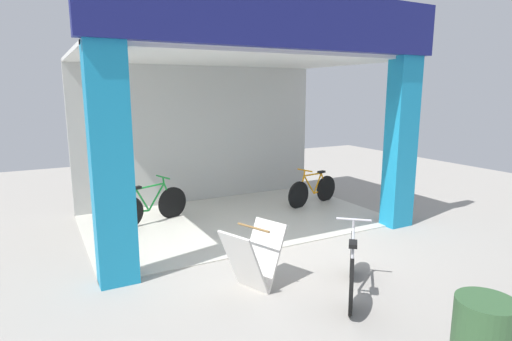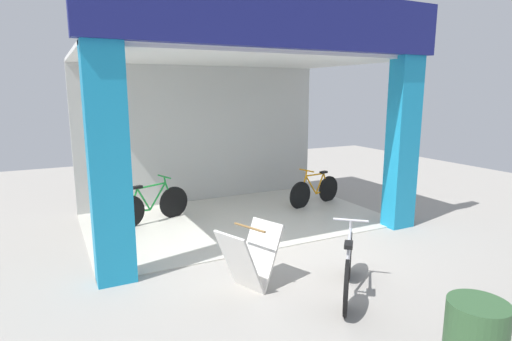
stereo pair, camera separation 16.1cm
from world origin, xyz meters
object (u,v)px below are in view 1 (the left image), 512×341
at_px(bicycle_inside_0, 313,190).
at_px(sandwich_board_sign, 253,258).
at_px(bicycle_parked_0, 352,267).
at_px(bicycle_inside_1, 151,206).

xyz_separation_m(bicycle_inside_0, sandwich_board_sign, (-3.07, -2.95, 0.08)).
bearing_deg(bicycle_inside_0, bicycle_parked_0, -119.11).
relative_size(bicycle_inside_0, sandwich_board_sign, 1.66).
bearing_deg(bicycle_inside_0, sandwich_board_sign, -136.13).
bearing_deg(bicycle_inside_1, bicycle_inside_0, -5.91).
distance_m(bicycle_inside_1, bicycle_parked_0, 4.30).
xyz_separation_m(bicycle_inside_0, bicycle_inside_1, (-3.56, 0.37, 0.02)).
height_order(bicycle_parked_0, sandwich_board_sign, bicycle_parked_0).
height_order(bicycle_inside_1, bicycle_parked_0, bicycle_parked_0).
relative_size(bicycle_parked_0, sandwich_board_sign, 1.38).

